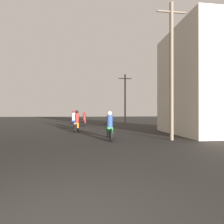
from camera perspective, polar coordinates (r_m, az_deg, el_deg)
motorcycle_green at (r=9.54m, az=-0.83°, el=-5.20°), size 0.60×2.12×1.54m
motorcycle_orange at (r=13.48m, az=-11.39°, el=-3.60°), size 0.60×1.90×1.63m
motorcycle_blue at (r=17.06m, az=-12.39°, el=-2.87°), size 0.60×1.94×1.65m
motorcycle_red at (r=19.29m, az=-9.00°, el=-2.68°), size 0.60×1.90×1.52m
building_right_near at (r=13.66m, az=27.80°, el=8.63°), size 4.45×5.57×7.09m
utility_pole_near at (r=10.02m, az=18.85°, el=13.40°), size 1.60×0.20×7.29m
utility_pole_far at (r=21.51m, az=4.29°, el=4.55°), size 1.60×0.20×6.13m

